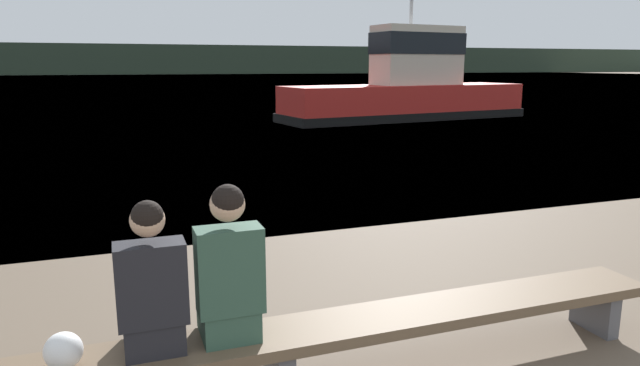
{
  "coord_description": "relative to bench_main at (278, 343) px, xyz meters",
  "views": [
    {
      "loc": [
        -1.58,
        -0.17,
        2.23
      ],
      "look_at": [
        0.78,
        6.29,
        0.8
      ],
      "focal_mm": 32.0,
      "sensor_mm": 36.0,
      "label": 1
    }
  ],
  "objects": [
    {
      "name": "water_surface",
      "position": [
        0.62,
        123.54,
        -0.37
      ],
      "size": [
        240.0,
        240.0,
        0.0
      ],
      "primitive_type": "plane",
      "color": "#386084",
      "rests_on": "ground"
    },
    {
      "name": "far_shoreline",
      "position": [
        0.62,
        139.12,
        3.0
      ],
      "size": [
        600.0,
        12.0,
        6.72
      ],
      "primitive_type": "cube",
      "color": "#2D3D2D",
      "rests_on": "ground"
    },
    {
      "name": "bench_main",
      "position": [
        0.0,
        0.0,
        0.0
      ],
      "size": [
        6.2,
        0.51,
        0.45
      ],
      "color": "brown",
      "rests_on": "ground"
    },
    {
      "name": "person_left",
      "position": [
        -0.81,
        0.01,
        0.5
      ],
      "size": [
        0.42,
        0.42,
        1.0
      ],
      "color": "black",
      "rests_on": "bench_main"
    },
    {
      "name": "person_right",
      "position": [
        -0.32,
        0.01,
        0.54
      ],
      "size": [
        0.42,
        0.43,
        1.06
      ],
      "color": "#2D4C3D",
      "rests_on": "bench_main"
    },
    {
      "name": "shopping_bag",
      "position": [
        -1.33,
        -0.01,
        0.19
      ],
      "size": [
        0.22,
        0.21,
        0.22
      ],
      "color": "white",
      "rests_on": "bench_main"
    },
    {
      "name": "tugboat_red",
      "position": [
        10.66,
        17.74,
        0.83
      ],
      "size": [
        11.03,
        4.1,
        5.82
      ],
      "rotation": [
        0.0,
        0.0,
        1.7
      ],
      "color": "red",
      "rests_on": "water_surface"
    }
  ]
}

